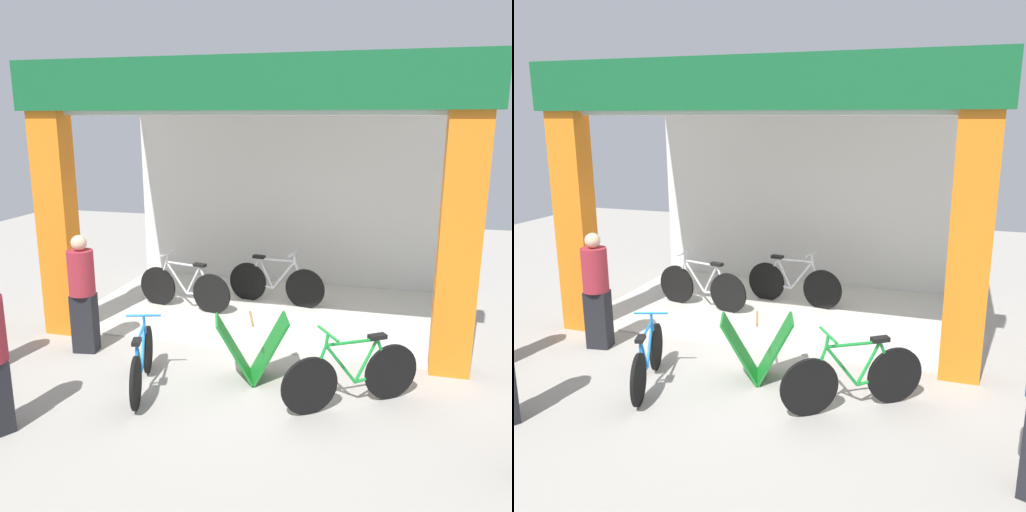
% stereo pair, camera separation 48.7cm
% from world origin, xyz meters
% --- Properties ---
extents(ground_plane, '(20.07, 20.07, 0.00)m').
position_xyz_m(ground_plane, '(0.00, 0.00, 0.00)').
color(ground_plane, '#9E9991').
rests_on(ground_plane, ground).
extents(shop_facade, '(6.24, 3.71, 3.91)m').
position_xyz_m(shop_facade, '(0.00, 1.79, 2.12)').
color(shop_facade, beige).
rests_on(shop_facade, ground).
extents(bicycle_inside_0, '(1.72, 0.47, 0.95)m').
position_xyz_m(bicycle_inside_0, '(-1.39, 1.37, 0.38)').
color(bicycle_inside_0, black).
rests_on(bicycle_inside_0, ground).
extents(bicycle_inside_1, '(1.74, 0.48, 0.96)m').
position_xyz_m(bicycle_inside_1, '(0.04, 2.02, 0.39)').
color(bicycle_inside_1, black).
rests_on(bicycle_inside_1, ground).
extents(bicycle_parked_0, '(1.43, 0.99, 0.93)m').
position_xyz_m(bicycle_parked_0, '(1.65, -1.19, 0.37)').
color(bicycle_parked_0, black).
rests_on(bicycle_parked_0, ground).
extents(bicycle_parked_1, '(0.53, 1.48, 0.84)m').
position_xyz_m(bicycle_parked_1, '(-0.81, -1.41, 0.34)').
color(bicycle_parked_1, black).
rests_on(bicycle_parked_1, ground).
extents(sandwich_board_sign, '(0.99, 0.75, 0.82)m').
position_xyz_m(sandwich_board_sign, '(0.39, -0.84, 0.41)').
color(sandwich_board_sign, '#197226').
rests_on(sandwich_board_sign, ground).
extents(pedestrian_2, '(0.40, 0.40, 1.65)m').
position_xyz_m(pedestrian_2, '(-2.07, -0.59, 0.86)').
color(pedestrian_2, black).
rests_on(pedestrian_2, ground).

